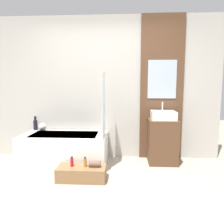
{
  "coord_description": "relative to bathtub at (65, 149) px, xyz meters",
  "views": [
    {
      "loc": [
        0.38,
        -2.48,
        1.38
      ],
      "look_at": [
        0.18,
        0.68,
        0.97
      ],
      "focal_mm": 35.0,
      "sensor_mm": 36.0,
      "label": 1
    }
  ],
  "objects": [
    {
      "name": "wooden_step_bench",
      "position": [
        0.42,
        -0.64,
        -0.16
      ],
      "size": [
        0.7,
        0.33,
        0.2
      ],
      "primitive_type": "cube",
      "color": "olive",
      "rests_on": "ground_plane"
    },
    {
      "name": "vase_round_light",
      "position": [
        -0.49,
        0.27,
        0.33
      ],
      "size": [
        0.14,
        0.14,
        0.14
      ],
      "primitive_type": "sphere",
      "color": "silver",
      "rests_on": "bathtub"
    },
    {
      "name": "vanity_cabinet",
      "position": [
        1.69,
        0.14,
        0.12
      ],
      "size": [
        0.49,
        0.45,
        0.77
      ],
      "primitive_type": "cube",
      "color": "brown",
      "rests_on": "ground_plane"
    },
    {
      "name": "sink",
      "position": [
        1.69,
        0.14,
        0.58
      ],
      "size": [
        0.41,
        0.37,
        0.3
      ],
      "color": "white",
      "rests_on": "vanity_cabinet"
    },
    {
      "name": "wall_wood_accent",
      "position": [
        1.69,
        0.39,
        1.05
      ],
      "size": [
        0.77,
        0.04,
        2.6
      ],
      "color": "brown",
      "rests_on": "ground_plane"
    },
    {
      "name": "vase_tall_dark",
      "position": [
        -0.64,
        0.3,
        0.36
      ],
      "size": [
        0.08,
        0.08,
        0.26
      ],
      "color": "black",
      "rests_on": "bathtub"
    },
    {
      "name": "glass_shower_screen",
      "position": [
        0.69,
        -0.14,
        0.78
      ],
      "size": [
        0.01,
        0.46,
        1.05
      ],
      "primitive_type": "cube",
      "color": "silver",
      "rests_on": "bathtub"
    },
    {
      "name": "bottle_soap_primary",
      "position": [
        0.28,
        -0.64,
        0.0
      ],
      "size": [
        0.05,
        0.05,
        0.15
      ],
      "color": "#B21928",
      "rests_on": "wooden_step_bench"
    },
    {
      "name": "bathtub",
      "position": [
        0.0,
        0.0,
        0.0
      ],
      "size": [
        1.45,
        0.78,
        0.52
      ],
      "color": "white",
      "rests_on": "ground_plane"
    },
    {
      "name": "wall_tiled_back",
      "position": [
        0.66,
        0.44,
        1.04
      ],
      "size": [
        4.2,
        0.06,
        2.6
      ],
      "primitive_type": "cube",
      "color": "#B7B2A8",
      "rests_on": "ground_plane"
    },
    {
      "name": "ground_plane",
      "position": [
        0.66,
        -1.14,
        -0.26
      ],
      "size": [
        12.0,
        12.0,
        0.0
      ],
      "primitive_type": "plane",
      "color": "#A39989"
    },
    {
      "name": "towel_roll",
      "position": [
        0.61,
        -0.64,
        -0.02
      ],
      "size": [
        0.16,
        0.09,
        0.09
      ],
      "primitive_type": "cylinder",
      "rotation": [
        0.0,
        1.57,
        0.0
      ],
      "color": "brown",
      "rests_on": "wooden_step_bench"
    },
    {
      "name": "bottle_soap_secondary",
      "position": [
        0.47,
        -0.64,
        -0.0
      ],
      "size": [
        0.04,
        0.04,
        0.14
      ],
      "color": "#B2752D",
      "rests_on": "wooden_step_bench"
    }
  ]
}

